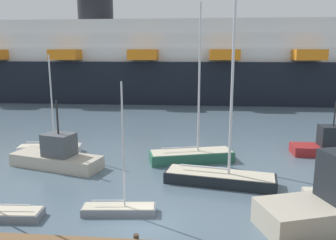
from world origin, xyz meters
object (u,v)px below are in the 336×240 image
Objects in this scene: sailboat_7 at (192,154)px; sailboat_2 at (50,148)px; sailboat_4 at (1,212)px; fishing_boat_1 at (329,145)px; sailboat_1 at (119,208)px; sailboat_5 at (220,175)px; cruise_ship at (219,64)px; fishing_boat_2 at (57,156)px.

sailboat_2 is at bearing 159.24° from sailboat_7.
sailboat_4 reaches higher than fishing_boat_1.
sailboat_4 is 1.40× the size of fishing_boat_1.
sailboat_5 is (5.87, 4.79, 0.30)m from sailboat_1.
sailboat_1 is 0.85× the size of sailboat_2.
sailboat_7 is 38.99m from cruise_ship.
sailboat_4 is (2.50, -11.73, -0.09)m from sailboat_2.
cruise_ship is (8.26, 47.68, 6.25)m from sailboat_1.
sailboat_4 is 8.21m from fishing_boat_2.
fishing_boat_1 is 22.92m from fishing_boat_2.
sailboat_5 reaches higher than sailboat_4.
sailboat_2 is at bearing 168.64° from sailboat_5.
sailboat_4 is 13.44m from sailboat_5.
fishing_boat_2 is at bearing 127.34° from sailboat_1.
fishing_boat_1 is at bearing 47.44° from sailboat_5.
sailboat_2 is 24.58m from fishing_boat_1.
sailboat_1 is 1.22× the size of fishing_boat_1.
sailboat_2 is 0.07× the size of cruise_ship.
sailboat_1 reaches higher than fishing_boat_2.
sailboat_1 is 0.87× the size of sailboat_4.
sailboat_5 reaches higher than sailboat_2.
sailboat_1 is 0.51× the size of sailboat_5.
fishing_boat_2 is (-0.32, 8.19, 0.51)m from sailboat_4.
sailboat_7 is at bearing 62.43° from sailboat_1.
sailboat_7 is 2.07× the size of fishing_boat_1.
sailboat_4 is 25.74m from fishing_boat_1.
fishing_boat_1 is 0.79× the size of fishing_boat_2.
sailboat_2 reaches higher than fishing_boat_1.
cruise_ship is (14.80, 40.56, 5.72)m from fishing_boat_2.
sailboat_5 is at bearing -142.62° from fishing_boat_1.
fishing_boat_2 is at bearing -67.86° from sailboat_2.
sailboat_1 is at bearing -141.74° from fishing_boat_1.
sailboat_7 is (-2.01, 4.61, -0.05)m from sailboat_5.
sailboat_5 is 43.36m from cruise_ship.
sailboat_1 is 0.59× the size of sailboat_7.
fishing_boat_2 is 43.55m from cruise_ship.
cruise_ship is at bearing -109.68° from sailboat_4.
sailboat_1 is 13.77m from sailboat_2.
fishing_boat_1 is at bearing -151.97° from sailboat_4.
cruise_ship is at bearing 74.92° from sailboat_1.
sailboat_7 is at bearing -15.18° from sailboat_2.
sailboat_2 is at bearing -81.10° from sailboat_4.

